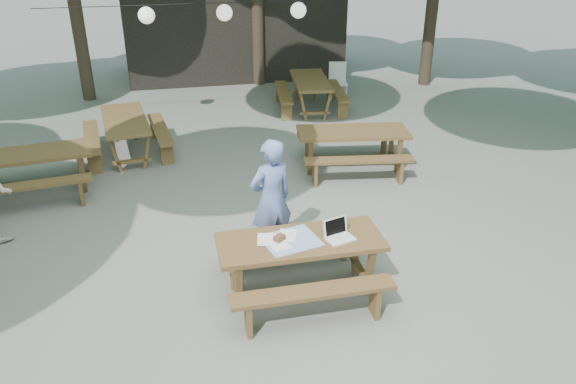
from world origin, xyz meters
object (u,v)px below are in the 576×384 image
(woman, at_px, (271,199))
(plastic_chair, at_px, (338,88))
(main_picnic_table, at_px, (300,265))
(picnic_table_nw, at_px, (31,173))

(woman, distance_m, plastic_chair, 7.57)
(plastic_chair, bearing_deg, main_picnic_table, -100.94)
(main_picnic_table, relative_size, woman, 1.17)
(woman, relative_size, plastic_chair, 1.90)
(main_picnic_table, distance_m, woman, 1.05)
(picnic_table_nw, bearing_deg, main_picnic_table, -51.66)
(main_picnic_table, height_order, picnic_table_nw, same)
(woman, bearing_deg, plastic_chair, -132.80)
(picnic_table_nw, xyz_separation_m, plastic_chair, (6.62, 4.20, -0.13))
(woman, xyz_separation_m, plastic_chair, (3.04, 6.90, -0.60))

